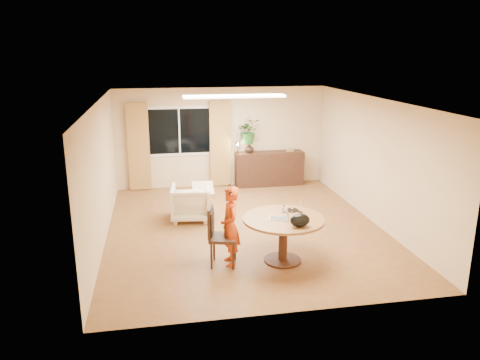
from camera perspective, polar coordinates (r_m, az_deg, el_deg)
The scene contains 24 objects.
floor at distance 9.64m, azimuth 0.57°, elevation -5.88°, with size 6.50×6.50×0.00m, color brown.
ceiling at distance 9.02m, azimuth 0.62°, elevation 9.68°, with size 6.50×6.50×0.00m, color white.
wall_back at distance 12.38m, azimuth -2.26°, elevation 5.21°, with size 5.50×5.50×0.00m, color tan.
wall_left at distance 9.14m, azimuth -16.58°, elevation 0.82°, with size 6.50×6.50×0.00m, color tan.
wall_right at distance 10.12m, azimuth 16.09°, elevation 2.25°, with size 6.50×6.50×0.00m, color tan.
window at distance 12.22m, azimuth -7.40°, elevation 5.91°, with size 1.70×0.03×1.30m.
curtain_left at distance 12.20m, azimuth -12.26°, elevation 3.98°, with size 0.55×0.08×2.25m, color olive.
curtain_right at distance 12.31m, azimuth -2.43°, elevation 4.42°, with size 0.55×0.08×2.25m, color olive.
ceiling_panel at distance 10.20m, azimuth -0.68°, elevation 10.17°, with size 2.20×0.35×0.05m, color white.
dining_table at distance 8.01m, azimuth 5.31°, elevation -5.76°, with size 1.39×1.39×0.79m.
dining_chair at distance 7.90m, azimuth -2.05°, elevation -6.84°, with size 0.49×0.45×1.03m, color black, non-canonical shape.
child at distance 7.87m, azimuth -1.21°, elevation -5.65°, with size 0.33×0.50×1.36m, color red.
laptop at distance 7.86m, azimuth 4.73°, elevation -3.99°, with size 0.33×0.22×0.22m, color #B7B7BC, non-canonical shape.
tumbler at distance 8.20m, azimuth 5.46°, elevation -3.55°, with size 0.08×0.08×0.11m, color white, non-canonical shape.
wine_glass at distance 8.21m, azimuth 7.43°, elevation -3.20°, with size 0.08×0.08×0.22m, color white, non-canonical shape.
pot_lid at distance 8.30m, azimuth 6.41°, elevation -3.62°, with size 0.23×0.23×0.04m, color white, non-canonical shape.
handbag at distance 7.55m, azimuth 7.33°, elevation -4.89°, with size 0.33×0.19×0.22m, color black, non-canonical shape.
armchair at distance 10.07m, azimuth -6.02°, elevation -2.74°, with size 0.81×0.83×0.75m, color beige.
throw at distance 9.94m, azimuth -4.56°, elevation -0.57°, with size 0.45×0.55×0.03m, color beige, non-canonical shape.
sideboard at distance 12.56m, azimuth 3.58°, elevation 1.40°, with size 1.82×0.44×0.91m, color black.
vase at distance 12.31m, azimuth 1.13°, elevation 3.90°, with size 0.24×0.24×0.25m, color black.
bouquet at distance 12.23m, azimuth 1.05°, elevation 5.98°, with size 0.59×0.51×0.66m, color #276224.
book_stack at distance 12.59m, azimuth 6.08°, elevation 3.68°, with size 0.19×0.14×0.08m, color brown, non-canonical shape.
desk_lamp at distance 12.20m, azimuth -0.28°, elevation 3.97°, with size 0.13×0.13×0.32m, color black, non-canonical shape.
Camera 1 is at (-1.70, -8.81, 3.53)m, focal length 35.00 mm.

